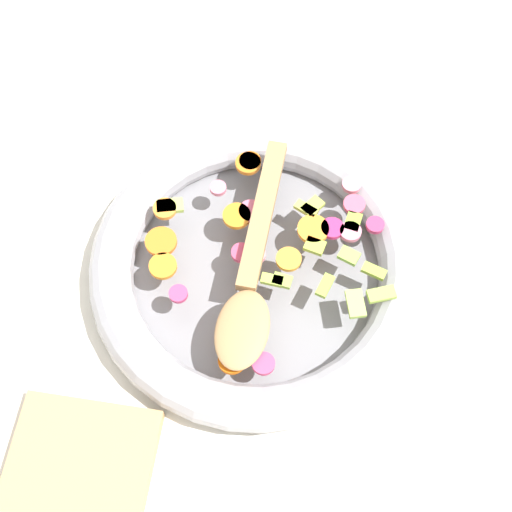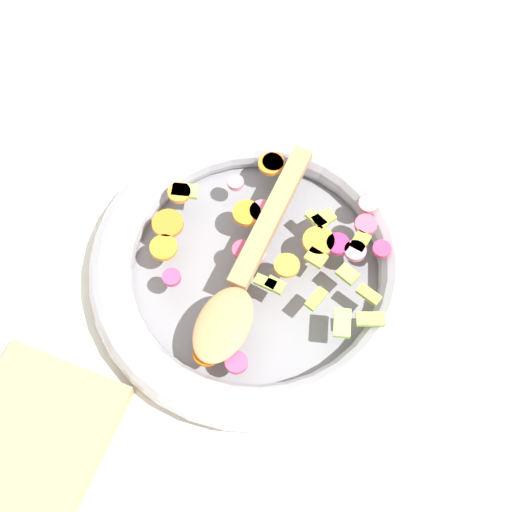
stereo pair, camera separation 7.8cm
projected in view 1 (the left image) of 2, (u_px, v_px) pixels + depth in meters
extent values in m
plane|color=silver|center=(256.00, 275.00, 0.83)|extent=(4.00, 4.00, 0.00)
cylinder|color=slate|center=(256.00, 273.00, 0.82)|extent=(0.33, 0.33, 0.01)
torus|color=#9E9EA5|center=(256.00, 266.00, 0.81)|extent=(0.38, 0.38, 0.05)
cylinder|color=orange|center=(313.00, 229.00, 0.80)|extent=(0.05, 0.05, 0.01)
cylinder|color=orange|center=(160.00, 245.00, 0.79)|extent=(0.04, 0.04, 0.01)
cylinder|color=orange|center=(250.00, 162.00, 0.84)|extent=(0.04, 0.04, 0.01)
cylinder|color=orange|center=(234.00, 325.00, 0.75)|extent=(0.04, 0.04, 0.01)
cylinder|color=orange|center=(165.00, 209.00, 0.81)|extent=(0.03, 0.03, 0.01)
cylinder|color=orange|center=(289.00, 259.00, 0.78)|extent=(0.03, 0.03, 0.01)
cylinder|color=orange|center=(163.00, 266.00, 0.78)|extent=(0.03, 0.03, 0.01)
cylinder|color=orange|center=(237.00, 216.00, 0.80)|extent=(0.04, 0.04, 0.01)
cylinder|color=#DD600C|center=(232.00, 360.00, 0.73)|extent=(0.04, 0.04, 0.01)
cylinder|color=orange|center=(248.00, 164.00, 0.84)|extent=(0.04, 0.04, 0.01)
cube|color=#A3BD3F|center=(315.00, 246.00, 0.79)|extent=(0.02, 0.03, 0.01)
cube|color=#86B139|center=(353.00, 222.00, 0.80)|extent=(0.03, 0.02, 0.01)
cube|color=#AAC547|center=(313.00, 207.00, 0.81)|extent=(0.03, 0.03, 0.01)
cube|color=#93C74A|center=(349.00, 256.00, 0.78)|extent=(0.02, 0.03, 0.01)
cube|color=#BBC84B|center=(306.00, 209.00, 0.81)|extent=(0.02, 0.03, 0.01)
cube|color=#93BE3F|center=(325.00, 286.00, 0.77)|extent=(0.03, 0.02, 0.01)
cube|color=#B0D85C|center=(356.00, 304.00, 0.76)|extent=(0.04, 0.03, 0.01)
cube|color=#A6C74B|center=(381.00, 294.00, 0.76)|extent=(0.02, 0.03, 0.01)
cube|color=#A0C140|center=(374.00, 275.00, 0.77)|extent=(0.02, 0.03, 0.01)
cube|color=#99C347|center=(282.00, 281.00, 0.77)|extent=(0.02, 0.02, 0.01)
cube|color=#B4D459|center=(170.00, 206.00, 0.81)|extent=(0.02, 0.03, 0.01)
cube|color=#A2C848|center=(272.00, 280.00, 0.77)|extent=(0.01, 0.02, 0.01)
cylinder|color=#D33E6D|center=(178.00, 294.00, 0.76)|extent=(0.02, 0.02, 0.01)
cylinder|color=pink|center=(218.00, 188.00, 0.82)|extent=(0.03, 0.03, 0.01)
cylinder|color=#D4416D|center=(263.00, 364.00, 0.73)|extent=(0.03, 0.03, 0.01)
cylinder|color=#D14365|center=(242.00, 251.00, 0.78)|extent=(0.02, 0.02, 0.01)
cylinder|color=#D02B67|center=(332.00, 228.00, 0.80)|extent=(0.03, 0.03, 0.01)
cylinder|color=#C53562|center=(375.00, 225.00, 0.80)|extent=(0.03, 0.03, 0.01)
cylinder|color=#D96382|center=(251.00, 212.00, 0.81)|extent=(0.04, 0.04, 0.01)
cylinder|color=pink|center=(352.00, 185.00, 0.82)|extent=(0.03, 0.03, 0.01)
cylinder|color=pink|center=(350.00, 232.00, 0.80)|extent=(0.03, 0.03, 0.01)
cylinder|color=#E7516D|center=(354.00, 205.00, 0.81)|extent=(0.03, 0.03, 0.01)
cylinder|color=#E07785|center=(252.00, 257.00, 0.78)|extent=(0.03, 0.03, 0.01)
cube|color=#A87F51|center=(264.00, 214.00, 0.79)|extent=(0.19, 0.03, 0.01)
ellipsoid|color=#A87F51|center=(239.00, 329.00, 0.73)|extent=(0.09, 0.06, 0.01)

